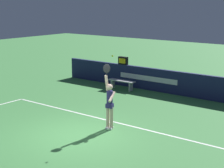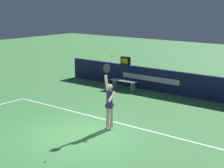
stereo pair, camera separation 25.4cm
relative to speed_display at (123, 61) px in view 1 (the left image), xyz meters
The scene contains 7 objects.
ground_plane 8.17m from the speed_display, 65.49° to the right, with size 60.00×60.00×0.00m, color #3F8342.
court_lines 8.86m from the speed_display, 67.56° to the right, with size 11.13×5.53×0.00m.
back_wall 3.43m from the speed_display, ahead, with size 14.36×0.19×1.19m.
speed_display is the anchor object (origin of this frame).
tennis_player 7.20m from the speed_display, 58.17° to the right, with size 0.51×0.51×2.46m.
tennis_ball 7.69m from the speed_display, 57.07° to the right, with size 0.06×0.06×0.06m.
courtside_bench_near 1.42m from the speed_display, 58.38° to the right, with size 1.55×0.39×0.51m.
Camera 1 is at (8.42, -9.03, 4.64)m, focal length 58.99 mm.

